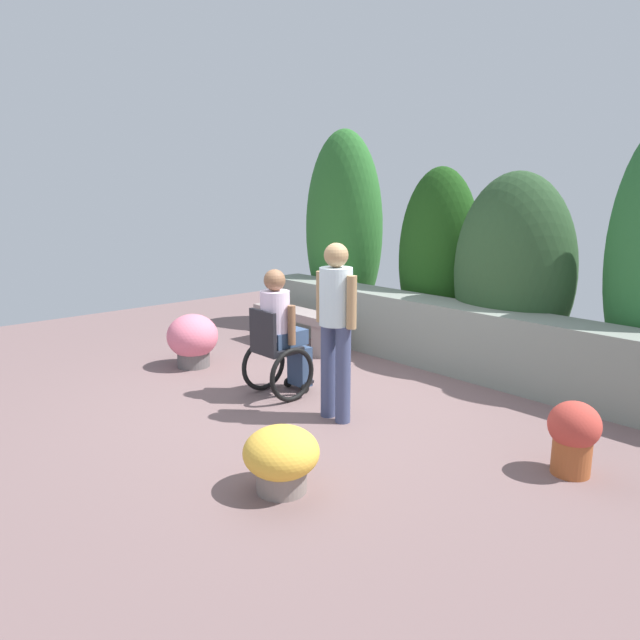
{
  "coord_description": "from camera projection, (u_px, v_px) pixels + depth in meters",
  "views": [
    {
      "loc": [
        4.22,
        -3.75,
        2.1
      ],
      "look_at": [
        -0.0,
        0.05,
        0.85
      ],
      "focal_mm": 33.14,
      "sensor_mm": 36.0,
      "label": 1
    }
  ],
  "objects": [
    {
      "name": "stone_retaining_wall",
      "position": [
        438.0,
        333.0,
        7.17
      ],
      "size": [
        5.96,
        0.56,
        0.8
      ],
      "primitive_type": "cube",
      "color": "gray",
      "rests_on": "ground"
    },
    {
      "name": "flower_pot_purple_near",
      "position": [
        193.0,
        340.0,
        7.13
      ],
      "size": [
        0.61,
        0.61,
        0.65
      ],
      "color": "#5F5A5A",
      "rests_on": "ground"
    },
    {
      "name": "flower_pot_terracotta_by_wall",
      "position": [
        281.0,
        457.0,
        4.17
      ],
      "size": [
        0.55,
        0.55,
        0.47
      ],
      "color": "gray",
      "rests_on": "ground"
    },
    {
      "name": "stone_bench",
      "position": [
        297.0,
        323.0,
        8.01
      ],
      "size": [
        1.5,
        0.36,
        0.52
      ],
      "rotation": [
        0.0,
        0.0,
        -0.12
      ],
      "color": "gray",
      "rests_on": "ground"
    },
    {
      "name": "person_standing_companion",
      "position": [
        336.0,
        320.0,
        5.34
      ],
      "size": [
        0.49,
        0.3,
        1.65
      ],
      "rotation": [
        0.0,
        0.0,
        0.02
      ],
      "color": "#424A6F",
      "rests_on": "ground"
    },
    {
      "name": "flower_pot_red_accent",
      "position": [
        574.0,
        434.0,
        4.41
      ],
      "size": [
        0.38,
        0.38,
        0.57
      ],
      "color": "#A65229",
      "rests_on": "ground"
    },
    {
      "name": "hedge_backdrop",
      "position": [
        460.0,
        251.0,
        7.56
      ],
      "size": [
        5.87,
        1.19,
        3.01
      ],
      "color": "#2C6A2B",
      "rests_on": "ground"
    },
    {
      "name": "ground_plane",
      "position": [
        317.0,
        403.0,
        5.96
      ],
      "size": [
        11.77,
        11.77,
        0.0
      ],
      "primitive_type": "plane",
      "color": "#735A5A"
    },
    {
      "name": "person_in_wheelchair",
      "position": [
        280.0,
        337.0,
        6.07
      ],
      "size": [
        0.53,
        0.66,
        1.33
      ],
      "rotation": [
        0.0,
        0.0,
        0.18
      ],
      "color": "black",
      "rests_on": "ground"
    }
  ]
}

